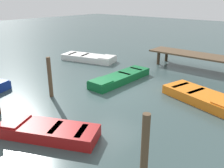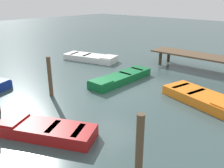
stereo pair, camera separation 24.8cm
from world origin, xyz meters
The scene contains 8 objects.
ground_plane centered at (0.00, 0.00, 0.00)m, with size 80.00×80.00×0.00m, color #384C4C.
dock_segment centered at (1.75, 6.32, 0.84)m, with size 6.38×1.71×0.95m.
rowboat_orange centered at (3.74, 1.65, 0.22)m, with size 3.45×2.17×0.46m.
rowboat_red centered at (1.08, -4.43, 0.22)m, with size 3.37×2.42×0.46m.
rowboat_green centered at (-0.54, 1.31, 0.22)m, with size 1.07×4.05×0.46m.
rowboat_white centered at (-5.07, 3.30, 0.22)m, with size 4.10×2.33×0.46m.
mooring_piling_near_right centered at (-1.65, -2.36, 0.93)m, with size 0.18×0.18×1.86m, color brown.
mooring_piling_far_left centered at (4.46, -3.92, 0.90)m, with size 0.20×0.20×1.79m, color brown.
Camera 1 is at (7.05, -8.13, 4.33)m, focal length 37.90 mm.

